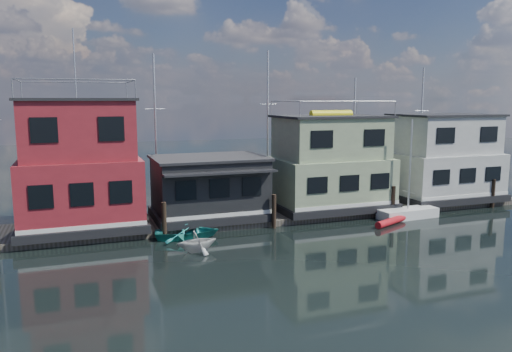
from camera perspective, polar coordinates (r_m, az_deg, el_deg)
name	(u,v)px	position (r m, az deg, el deg)	size (l,w,h in m)	color
ground	(289,283)	(22.99, 3.78, -12.11)	(160.00, 160.00, 0.00)	black
dock	(217,219)	(33.77, -4.49, -4.95)	(48.00, 5.00, 0.40)	#595147
houseboat_red	(80,168)	(31.89, -19.45, 0.90)	(7.40, 5.90, 11.86)	black
houseboat_dark	(209,187)	(33.17, -5.36, -1.30)	(7.40, 6.10, 4.06)	black
houseboat_green	(330,164)	(36.32, 8.48, 1.33)	(8.40, 5.90, 7.03)	black
houseboat_white	(443,159)	(42.00, 20.57, 1.84)	(8.40, 5.90, 6.66)	black
pilings	(224,216)	(30.85, -3.70, -4.54)	(42.28, 0.28, 2.20)	#2D2116
background_masts	(253,133)	(40.06, -0.32, 4.98)	(36.40, 0.16, 12.00)	silver
red_kayak	(391,221)	(34.14, 15.18, -5.02)	(0.47, 0.47, 3.20)	red
dinghy_teal	(187,232)	(30.04, -7.87, -6.36)	(2.70, 3.79, 0.78)	teal
day_sailer	(408,212)	(36.33, 16.95, -3.99)	(4.43, 1.73, 6.85)	silver
dinghy_white	(197,241)	(27.36, -6.78, -7.40)	(1.96, 2.27, 1.20)	silver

